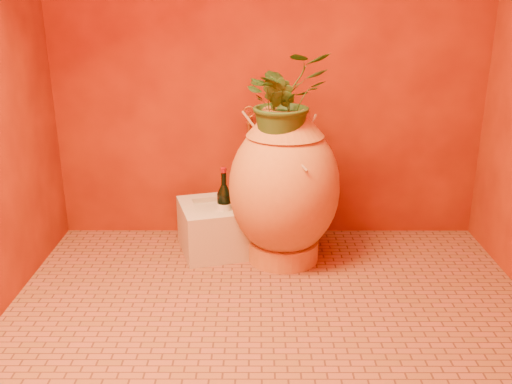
{
  "coord_description": "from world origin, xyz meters",
  "views": [
    {
      "loc": [
        -0.07,
        -2.28,
        1.41
      ],
      "look_at": [
        -0.07,
        0.35,
        0.48
      ],
      "focal_mm": 40.0,
      "sensor_mm": 36.0,
      "label": 1
    }
  ],
  "objects_px": {
    "amphora": "(284,187)",
    "wine_bottle_b": "(224,205)",
    "stone_basin": "(234,226)",
    "wine_bottle_a": "(264,208)",
    "wall_tap": "(249,120)",
    "wine_bottle_c": "(249,204)"
  },
  "relations": [
    {
      "from": "amphora",
      "to": "wine_bottle_c",
      "type": "xyz_separation_m",
      "value": [
        -0.19,
        0.12,
        -0.15
      ]
    },
    {
      "from": "amphora",
      "to": "wine_bottle_a",
      "type": "xyz_separation_m",
      "value": [
        -0.11,
        0.1,
        -0.16
      ]
    },
    {
      "from": "wine_bottle_b",
      "to": "wine_bottle_a",
      "type": "bearing_deg",
      "value": -1.07
    },
    {
      "from": "wine_bottle_c",
      "to": "wall_tap",
      "type": "distance_m",
      "value": 0.48
    },
    {
      "from": "wall_tap",
      "to": "wine_bottle_b",
      "type": "bearing_deg",
      "value": -124.91
    },
    {
      "from": "wine_bottle_a",
      "to": "wall_tap",
      "type": "xyz_separation_m",
      "value": [
        -0.08,
        0.2,
        0.46
      ]
    },
    {
      "from": "wine_bottle_b",
      "to": "wine_bottle_c",
      "type": "bearing_deg",
      "value": 5.8
    },
    {
      "from": "amphora",
      "to": "wine_bottle_b",
      "type": "xyz_separation_m",
      "value": [
        -0.33,
        0.11,
        -0.15
      ]
    },
    {
      "from": "wine_bottle_a",
      "to": "wine_bottle_c",
      "type": "height_order",
      "value": "wine_bottle_c"
    },
    {
      "from": "stone_basin",
      "to": "wine_bottle_a",
      "type": "relative_size",
      "value": 2.2
    },
    {
      "from": "wine_bottle_c",
      "to": "wine_bottle_a",
      "type": "bearing_deg",
      "value": -12.24
    },
    {
      "from": "wine_bottle_c",
      "to": "stone_basin",
      "type": "bearing_deg",
      "value": 167.55
    },
    {
      "from": "amphora",
      "to": "wine_bottle_b",
      "type": "bearing_deg",
      "value": 161.87
    },
    {
      "from": "stone_basin",
      "to": "wine_bottle_b",
      "type": "xyz_separation_m",
      "value": [
        -0.05,
        -0.03,
        0.14
      ]
    },
    {
      "from": "amphora",
      "to": "stone_basin",
      "type": "xyz_separation_m",
      "value": [
        -0.28,
        0.14,
        -0.29
      ]
    },
    {
      "from": "stone_basin",
      "to": "wine_bottle_c",
      "type": "relative_size",
      "value": 1.99
    },
    {
      "from": "stone_basin",
      "to": "wine_bottle_b",
      "type": "height_order",
      "value": "wine_bottle_b"
    },
    {
      "from": "wall_tap",
      "to": "stone_basin",
      "type": "bearing_deg",
      "value": -117.64
    },
    {
      "from": "amphora",
      "to": "wall_tap",
      "type": "height_order",
      "value": "amphora"
    },
    {
      "from": "amphora",
      "to": "stone_basin",
      "type": "distance_m",
      "value": 0.43
    },
    {
      "from": "wine_bottle_b",
      "to": "wall_tap",
      "type": "distance_m",
      "value": 0.51
    },
    {
      "from": "stone_basin",
      "to": "wine_bottle_a",
      "type": "height_order",
      "value": "wine_bottle_a"
    }
  ]
}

